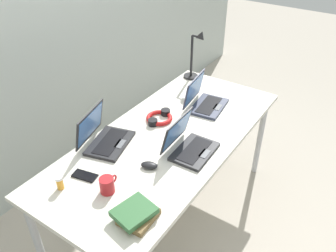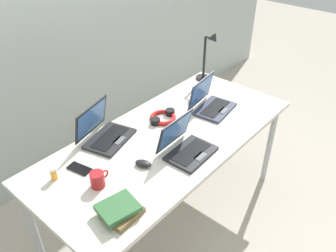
{
  "view_description": "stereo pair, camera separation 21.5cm",
  "coord_description": "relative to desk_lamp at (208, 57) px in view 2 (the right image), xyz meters",
  "views": [
    {
      "loc": [
        -1.47,
        -0.99,
        2.04
      ],
      "look_at": [
        0.0,
        0.0,
        0.82
      ],
      "focal_mm": 37.19,
      "sensor_mm": 36.0,
      "label": 1
    },
    {
      "loc": [
        -1.34,
        -1.16,
        2.04
      ],
      "look_at": [
        0.0,
        0.0,
        0.82
      ],
      "focal_mm": 37.19,
      "sensor_mm": 36.0,
      "label": 2
    }
  ],
  "objects": [
    {
      "name": "computer_mouse",
      "position": [
        -1.11,
        -0.36,
        -0.18
      ],
      "size": [
        0.09,
        0.11,
        0.03
      ],
      "primitive_type": "ellipsoid",
      "rotation": [
        0.0,
        0.0,
        0.37
      ],
      "color": "black",
      "rests_on": "desk"
    },
    {
      "name": "ground_plane",
      "position": [
        -0.8,
        -0.28,
        -0.94
      ],
      "size": [
        12.0,
        12.0,
        0.0
      ],
      "primitive_type": "plane",
      "color": "#B7AD9E"
    },
    {
      "name": "pill_bottle",
      "position": [
        -1.5,
        -0.07,
        -0.16
      ],
      "size": [
        0.04,
        0.04,
        0.08
      ],
      "color": "gold",
      "rests_on": "desk"
    },
    {
      "name": "desk",
      "position": [
        -0.8,
        -0.28,
        -0.25
      ],
      "size": [
        1.8,
        0.8,
        0.74
      ],
      "color": "silver",
      "rests_on": "ground_plane"
    },
    {
      "name": "laptop_by_keyboard",
      "position": [
        -1.08,
        0.01,
        -0.15
      ],
      "size": [
        0.36,
        0.33,
        0.23
      ],
      "color": "#232326",
      "rests_on": "desk"
    },
    {
      "name": "desk_lamp",
      "position": [
        0.0,
        0.0,
        0.0
      ],
      "size": [
        0.12,
        0.18,
        0.4
      ],
      "color": "black",
      "rests_on": "desk"
    },
    {
      "name": "laptop_mid_desk",
      "position": [
        -0.35,
        -0.28,
        -0.15
      ],
      "size": [
        0.33,
        0.28,
        0.22
      ],
      "color": "#33384C",
      "rests_on": "desk"
    },
    {
      "name": "headphones",
      "position": [
        -0.67,
        -0.12,
        -0.18
      ],
      "size": [
        0.21,
        0.18,
        0.04
      ],
      "color": "red",
      "rests_on": "desk"
    },
    {
      "name": "book_stack",
      "position": [
        -1.43,
        -0.52,
        -0.17
      ],
      "size": [
        0.21,
        0.19,
        0.06
      ],
      "color": "brown",
      "rests_on": "desk"
    },
    {
      "name": "laptop_center",
      "position": [
        -0.85,
        -0.46,
        -0.15
      ],
      "size": [
        0.3,
        0.27,
        0.22
      ],
      "color": "#232326",
      "rests_on": "desk"
    },
    {
      "name": "coffee_mug",
      "position": [
        -1.37,
        -0.29,
        -0.15
      ],
      "size": [
        0.11,
        0.08,
        0.09
      ],
      "color": "#B21E23",
      "rests_on": "desk"
    },
    {
      "name": "wall_back",
      "position": [
        -0.8,
        0.82,
        0.36
      ],
      "size": [
        6.0,
        0.13,
        2.6
      ],
      "color": "#B2BCB7",
      "rests_on": "ground_plane"
    },
    {
      "name": "cell_phone",
      "position": [
        -1.36,
        -0.11,
        -0.19
      ],
      "size": [
        0.09,
        0.15,
        0.01
      ],
      "primitive_type": "cube",
      "rotation": [
        0.0,
        0.0,
        0.22
      ],
      "color": "black",
      "rests_on": "desk"
    }
  ]
}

